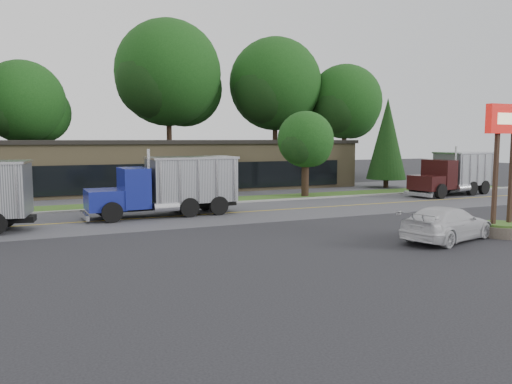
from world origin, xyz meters
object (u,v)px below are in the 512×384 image
dump_truck_blue (172,184)px  rally_car (447,224)px  bilo_sign (503,192)px  dump_truck_maroon (455,172)px

dump_truck_blue → rally_car: dump_truck_blue is taller
bilo_sign → rally_car: bilo_sign is taller
bilo_sign → dump_truck_blue: bearing=135.7°
bilo_sign → dump_truck_blue: size_ratio=0.69×
dump_truck_maroon → dump_truck_blue: bearing=-5.9°
dump_truck_maroon → bilo_sign: bearing=41.5°
bilo_sign → dump_truck_maroon: (10.83, 13.66, -0.22)m
bilo_sign → rally_car: bearing=176.0°
dump_truck_maroon → rally_car: bearing=34.1°
dump_truck_blue → dump_truck_maroon: same height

